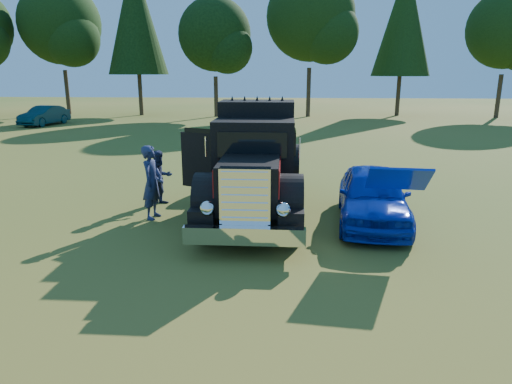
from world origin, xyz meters
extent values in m
plane|color=#305218|center=(0.00, 0.00, 0.00)|extent=(120.00, 120.00, 0.00)
cylinder|color=#2D2116|center=(-18.00, 31.00, 1.98)|extent=(0.36, 0.36, 3.96)
sphere|color=black|center=(-18.00, 31.00, 7.92)|extent=(7.04, 7.04, 7.04)
sphere|color=black|center=(-16.68, 30.12, 6.60)|extent=(4.84, 4.84, 4.84)
cylinder|color=#2D2116|center=(4.00, 30.00, 2.07)|extent=(0.36, 0.36, 4.14)
sphere|color=black|center=(4.00, 30.00, 8.28)|extent=(7.36, 7.36, 7.36)
sphere|color=black|center=(5.38, 29.08, 6.90)|extent=(5.06, 5.06, 5.06)
cylinder|color=#2D2116|center=(-4.00, 29.50, 1.71)|extent=(0.36, 0.36, 3.42)
sphere|color=black|center=(-4.00, 29.50, 6.84)|extent=(6.08, 6.08, 6.08)
sphere|color=black|center=(-2.86, 28.74, 5.70)|extent=(4.18, 4.18, 4.18)
cylinder|color=#2D2116|center=(-11.00, 30.50, 2.34)|extent=(0.36, 0.36, 4.68)
cone|color=black|center=(-11.00, 30.50, 8.45)|extent=(5.20, 5.20, 9.75)
cylinder|color=#2D2116|center=(12.00, 31.50, 2.25)|extent=(0.36, 0.36, 4.50)
cone|color=black|center=(12.00, 31.50, 8.12)|extent=(5.00, 5.00, 9.38)
cylinder|color=#2D2116|center=(20.00, 30.00, 1.80)|extent=(0.36, 0.36, 3.60)
sphere|color=black|center=(20.00, 30.00, 7.20)|extent=(6.40, 6.40, 6.40)
cylinder|color=black|center=(0.23, -0.59, 0.55)|extent=(0.32, 1.10, 1.10)
cylinder|color=black|center=(2.33, -0.59, 0.55)|extent=(0.32, 1.10, 1.10)
cylinder|color=black|center=(0.23, 4.21, 0.55)|extent=(0.32, 1.10, 1.10)
cylinder|color=black|center=(2.33, 4.21, 0.55)|extent=(0.32, 1.10, 1.10)
cylinder|color=black|center=(0.56, 4.21, 0.55)|extent=(0.32, 1.10, 1.10)
cylinder|color=black|center=(2.00, 4.21, 0.55)|extent=(0.32, 1.10, 1.10)
cube|color=black|center=(1.28, 2.01, 0.62)|extent=(1.60, 6.40, 0.28)
cube|color=white|center=(1.28, -1.84, 0.55)|extent=(2.50, 0.22, 0.36)
cube|color=white|center=(1.28, -1.54, 1.25)|extent=(1.05, 0.30, 1.30)
cube|color=black|center=(1.28, -0.49, 1.30)|extent=(1.35, 1.80, 1.10)
cube|color=maroon|center=(0.59, -0.49, 1.50)|extent=(0.02, 1.80, 0.60)
cube|color=maroon|center=(1.97, -0.49, 1.50)|extent=(0.02, 1.80, 0.60)
cylinder|color=black|center=(0.33, -0.59, 0.95)|extent=(0.55, 1.24, 1.24)
cylinder|color=black|center=(2.23, -0.59, 0.95)|extent=(0.55, 1.24, 1.24)
sphere|color=white|center=(0.50, -1.61, 1.05)|extent=(0.32, 0.32, 0.32)
sphere|color=white|center=(2.06, -1.61, 1.05)|extent=(0.32, 0.32, 0.32)
cube|color=black|center=(1.28, 1.06, 1.55)|extent=(2.05, 1.30, 2.10)
cube|color=black|center=(1.28, 0.39, 2.05)|extent=(1.70, 0.05, 0.65)
cube|color=black|center=(1.28, 2.36, 1.75)|extent=(2.05, 1.30, 2.50)
cube|color=black|center=(1.28, 4.01, 0.95)|extent=(2.00, 2.00, 0.35)
cube|color=black|center=(-0.25, 1.49, 1.45)|extent=(1.03, 0.50, 1.50)
cube|color=maroon|center=(-0.27, 1.54, 1.30)|extent=(0.79, 0.36, 0.75)
imported|color=#1C07AC|center=(4.34, 0.87, 0.72)|extent=(2.14, 4.38, 1.44)
cube|color=#1C07AC|center=(4.52, -0.82, 1.55)|extent=(1.39, 1.06, 0.67)
imported|color=#20314B|center=(-1.39, 0.87, 0.98)|extent=(0.56, 0.77, 1.95)
imported|color=#20254B|center=(-1.53, 2.15, 0.80)|extent=(0.97, 0.98, 1.60)
imported|color=#093734|center=(-15.58, 22.05, 0.69)|extent=(2.14, 4.40, 1.39)
camera|label=1|loc=(2.10, -10.54, 3.77)|focal=32.00mm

